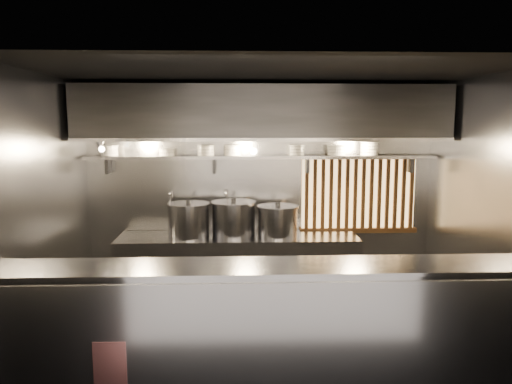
{
  "coord_description": "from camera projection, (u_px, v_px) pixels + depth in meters",
  "views": [
    {
      "loc": [
        -0.32,
        -5.0,
        2.32
      ],
      "look_at": [
        -0.1,
        0.55,
        1.54
      ],
      "focal_mm": 35.0,
      "sensor_mm": 36.0,
      "label": 1
    }
  ],
  "objects": [
    {
      "name": "stock_pot_mid",
      "position": [
        234.0,
        218.0,
        6.28
      ],
      "size": [
        0.72,
        0.72,
        0.47
      ],
      "rotation": [
        0.0,
        0.0,
        0.33
      ],
      "color": "gray",
      "rests_on": "cooking_bench"
    },
    {
      "name": "wood_screen",
      "position": [
        359.0,
        194.0,
        6.58
      ],
      "size": [
        1.56,
        0.09,
        1.04
      ],
      "color": "#FFC772",
      "rests_on": "wall_back"
    },
    {
      "name": "red_placard",
      "position": [
        110.0,
        364.0,
        3.97
      ],
      "size": [
        0.26,
        0.02,
        0.37
      ],
      "primitive_type": "cube",
      "rotation": [
        0.0,
        0.0,
        -0.0
      ],
      "color": "red",
      "rests_on": "serving_counter"
    },
    {
      "name": "floor",
      "position": [
        267.0,
        343.0,
        5.29
      ],
      "size": [
        4.5,
        4.5,
        0.0
      ],
      "primitive_type": "plane",
      "color": "black",
      "rests_on": "ground"
    },
    {
      "name": "bowl_stack_1",
      "position": [
        167.0,
        152.0,
        6.27
      ],
      "size": [
        0.21,
        0.21,
        0.09
      ],
      "color": "silver",
      "rests_on": "bowl_shelf"
    },
    {
      "name": "bowl_stack_5",
      "position": [
        336.0,
        150.0,
        6.36
      ],
      "size": [
        0.24,
        0.24,
        0.13
      ],
      "color": "silver",
      "rests_on": "bowl_shelf"
    },
    {
      "name": "bowl_stack_2",
      "position": [
        206.0,
        150.0,
        6.29
      ],
      "size": [
        0.22,
        0.22,
        0.13
      ],
      "color": "silver",
      "rests_on": "bowl_shelf"
    },
    {
      "name": "bowl_stack_3",
      "position": [
        233.0,
        150.0,
        6.31
      ],
      "size": [
        0.23,
        0.23,
        0.13
      ],
      "color": "silver",
      "rests_on": "bowl_shelf"
    },
    {
      "name": "stock_pot_right",
      "position": [
        278.0,
        221.0,
        6.23
      ],
      "size": [
        0.53,
        0.53,
        0.43
      ],
      "rotation": [
        0.0,
        0.0,
        -0.03
      ],
      "color": "gray",
      "rests_on": "cooking_bench"
    },
    {
      "name": "bowl_stack_6",
      "position": [
        369.0,
        149.0,
        6.37
      ],
      "size": [
        0.24,
        0.24,
        0.17
      ],
      "color": "silver",
      "rests_on": "bowl_shelf"
    },
    {
      "name": "serving_counter",
      "position": [
        274.0,
        329.0,
        4.26
      ],
      "size": [
        4.5,
        0.56,
        1.13
      ],
      "color": "gray",
      "rests_on": "floor"
    },
    {
      "name": "heat_lamp",
      "position": [
        100.0,
        144.0,
        5.77
      ],
      "size": [
        0.25,
        0.35,
        0.2
      ],
      "color": "gray",
      "rests_on": "exhaust_hood"
    },
    {
      "name": "wall_right",
      "position": [
        483.0,
        211.0,
        5.18
      ],
      "size": [
        0.0,
        3.0,
        3.0
      ],
      "primitive_type": "plane",
      "rotation": [
        1.57,
        0.0,
        -1.57
      ],
      "color": "gray",
      "rests_on": "floor"
    },
    {
      "name": "bowl_stack_0",
      "position": [
        110.0,
        151.0,
        6.24
      ],
      "size": [
        0.22,
        0.22,
        0.13
      ],
      "color": "silver",
      "rests_on": "bowl_shelf"
    },
    {
      "name": "cooking_bench",
      "position": [
        238.0,
        271.0,
        6.33
      ],
      "size": [
        3.0,
        0.7,
        0.9
      ],
      "primitive_type": "cube",
      "color": "gray",
      "rests_on": "floor"
    },
    {
      "name": "stock_pot_left",
      "position": [
        188.0,
        220.0,
        6.17
      ],
      "size": [
        0.61,
        0.61,
        0.47
      ],
      "rotation": [
        0.0,
        0.0,
        0.17
      ],
      "color": "gray",
      "rests_on": "cooking_bench"
    },
    {
      "name": "faucet_left",
      "position": [
        172.0,
        202.0,
        6.41
      ],
      "size": [
        0.04,
        0.3,
        0.5
      ],
      "color": "silver",
      "rests_on": "wall_back"
    },
    {
      "name": "pendant_bulb",
      "position": [
        254.0,
        151.0,
        6.2
      ],
      "size": [
        0.09,
        0.09,
        0.19
      ],
      "color": "#2D2D30",
      "rests_on": "exhaust_hood"
    },
    {
      "name": "wall_back",
      "position": [
        260.0,
        192.0,
        6.58
      ],
      "size": [
        4.5,
        0.0,
        4.5
      ],
      "primitive_type": "plane",
      "rotation": [
        1.57,
        0.0,
        0.0
      ],
      "color": "gray",
      "rests_on": "floor"
    },
    {
      "name": "bowl_stack_4",
      "position": [
        297.0,
        150.0,
        6.34
      ],
      "size": [
        0.2,
        0.2,
        0.13
      ],
      "color": "silver",
      "rests_on": "bowl_shelf"
    },
    {
      "name": "bowl_shelf",
      "position": [
        261.0,
        157.0,
        6.33
      ],
      "size": [
        4.4,
        0.34,
        0.04
      ],
      "primitive_type": "cube",
      "color": "gray",
      "rests_on": "wall_back"
    },
    {
      "name": "exhaust_hood",
      "position": [
        262.0,
        113.0,
        6.04
      ],
      "size": [
        4.4,
        0.81,
        0.65
      ],
      "color": "#2D2D30",
      "rests_on": "ceiling"
    },
    {
      "name": "ceiling",
      "position": [
        268.0,
        73.0,
        4.9
      ],
      "size": [
        4.5,
        4.5,
        0.0
      ],
      "primitive_type": "plane",
      "rotation": [
        3.14,
        0.0,
        0.0
      ],
      "color": "black",
      "rests_on": "wall_back"
    },
    {
      "name": "faucet_right",
      "position": [
        226.0,
        201.0,
        6.44
      ],
      "size": [
        0.04,
        0.3,
        0.5
      ],
      "color": "silver",
      "rests_on": "wall_back"
    },
    {
      "name": "wall_left",
      "position": [
        44.0,
        214.0,
        5.0
      ],
      "size": [
        0.0,
        3.0,
        3.0
      ],
      "primitive_type": "plane",
      "rotation": [
        1.57,
        0.0,
        1.57
      ],
      "color": "gray",
      "rests_on": "floor"
    }
  ]
}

